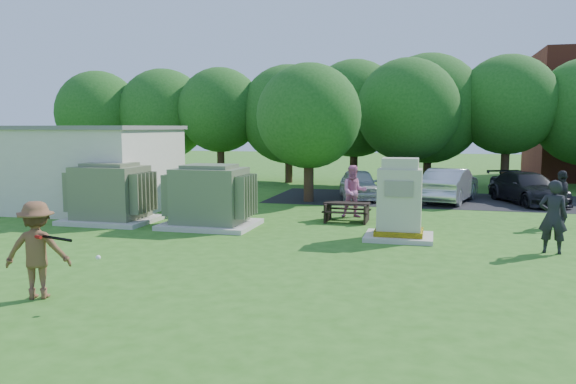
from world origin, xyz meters
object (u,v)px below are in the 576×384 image
(generator_cabinet, at_px, (400,204))
(picnic_table, at_px, (347,210))
(person_at_picnic, at_px, (354,192))
(batter, at_px, (37,250))
(transformer_left, at_px, (111,194))
(person_walking_right, at_px, (561,199))
(car_silver_a, at_px, (450,185))
(person_by_generator, at_px, (553,217))
(transformer_right, at_px, (210,198))
(car_white, at_px, (358,184))
(car_dark, at_px, (527,188))

(generator_cabinet, relative_size, picnic_table, 1.52)
(generator_cabinet, height_order, person_at_picnic, generator_cabinet)
(batter, bearing_deg, transformer_left, -87.72)
(transformer_left, height_order, person_walking_right, transformer_left)
(picnic_table, relative_size, car_silver_a, 0.35)
(batter, bearing_deg, person_by_generator, -168.18)
(transformer_right, height_order, car_silver_a, transformer_right)
(person_by_generator, bearing_deg, car_silver_a, -66.10)
(batter, height_order, car_silver_a, batter)
(person_at_picnic, xyz_separation_m, car_white, (-0.54, 5.44, -0.28))
(batter, distance_m, car_white, 17.14)
(generator_cabinet, bearing_deg, transformer_left, 176.87)
(transformer_right, bearing_deg, car_white, 65.94)
(generator_cabinet, xyz_separation_m, car_silver_a, (1.66, 8.97, -0.30))
(transformer_right, xyz_separation_m, picnic_table, (4.25, 2.13, -0.55))
(transformer_left, bearing_deg, generator_cabinet, -3.13)
(picnic_table, height_order, car_white, car_white)
(batter, xyz_separation_m, car_white, (4.03, 16.66, -0.27))
(person_walking_right, bearing_deg, transformer_left, -77.84)
(generator_cabinet, bearing_deg, car_dark, 62.25)
(transformer_right, height_order, picnic_table, transformer_right)
(car_silver_a, bearing_deg, person_walking_right, 135.44)
(picnic_table, relative_size, batter, 0.83)
(generator_cabinet, relative_size, batter, 1.27)
(transformer_right, bearing_deg, person_at_picnic, 35.43)
(person_at_picnic, bearing_deg, person_by_generator, -53.65)
(transformer_right, height_order, person_at_picnic, transformer_right)
(batter, bearing_deg, car_dark, -144.73)
(car_silver_a, xyz_separation_m, car_dark, (3.24, 0.35, -0.08))
(transformer_left, relative_size, person_at_picnic, 1.57)
(transformer_right, height_order, car_white, transformer_right)
(transformer_left, height_order, person_by_generator, transformer_left)
(transformer_left, height_order, person_at_picnic, transformer_left)
(person_at_picnic, distance_m, car_white, 5.47)
(person_at_picnic, height_order, person_walking_right, person_at_picnic)
(person_at_picnic, height_order, car_silver_a, person_at_picnic)
(generator_cabinet, xyz_separation_m, picnic_table, (-1.95, 2.68, -0.63))
(car_silver_a, height_order, car_dark, car_silver_a)
(transformer_left, relative_size, car_dark, 0.65)
(transformer_left, relative_size, transformer_right, 1.00)
(person_at_picnic, bearing_deg, car_dark, 24.19)
(generator_cabinet, xyz_separation_m, person_walking_right, (5.04, 3.32, -0.11))
(person_by_generator, bearing_deg, batter, 43.30)
(transformer_right, relative_size, generator_cabinet, 1.25)
(picnic_table, xyz_separation_m, person_at_picnic, (0.11, 0.97, 0.54))
(person_walking_right, relative_size, car_white, 0.47)
(transformer_left, bearing_deg, person_at_picnic, 21.04)
(transformer_right, bearing_deg, car_dark, 38.33)
(picnic_table, bearing_deg, batter, -113.53)
(person_walking_right, xyz_separation_m, car_dark, (-0.13, 6.00, -0.28))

